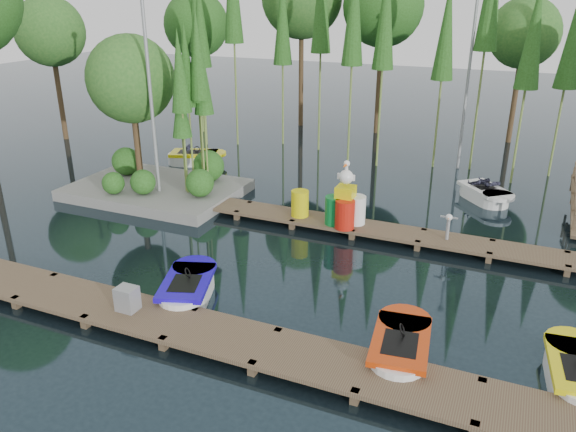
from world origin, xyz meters
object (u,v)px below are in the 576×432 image
at_px(island, 147,109).
at_px(yellow_barrel, 300,203).
at_px(utility_cabinet, 127,299).
at_px(boat_red, 400,348).
at_px(boat_yellow_far, 195,158).
at_px(boat_blue, 188,289).
at_px(drum_cluster, 345,207).

xyz_separation_m(island, yellow_barrel, (6.36, -0.79, -2.45)).
bearing_deg(island, utility_cabinet, -57.81).
xyz_separation_m(boat_red, boat_yellow_far, (-11.60, 10.48, 0.03)).
height_order(boat_blue, boat_yellow_far, boat_yellow_far).
distance_m(boat_blue, drum_cluster, 5.91).
bearing_deg(yellow_barrel, boat_yellow_far, 146.54).
relative_size(utility_cabinet, yellow_barrel, 0.67).
bearing_deg(boat_red, boat_yellow_far, 131.00).
height_order(boat_yellow_far, yellow_barrel, boat_yellow_far).
height_order(island, boat_blue, island).
xyz_separation_m(island, boat_red, (11.06, -6.71, -2.94)).
distance_m(boat_yellow_far, yellow_barrel, 8.28).
height_order(utility_cabinet, yellow_barrel, yellow_barrel).
xyz_separation_m(island, boat_blue, (5.58, -6.32, -2.94)).
bearing_deg(utility_cabinet, boat_red, 9.92).
bearing_deg(boat_blue, yellow_barrel, 62.81).
relative_size(island, boat_blue, 2.46).
bearing_deg(drum_cluster, yellow_barrel, 174.42).
distance_m(boat_blue, utility_cabinet, 1.66).
distance_m(boat_blue, boat_yellow_far, 11.80).
relative_size(boat_blue, boat_yellow_far, 0.97).
bearing_deg(boat_blue, island, 112.29).
height_order(island, drum_cluster, island).
xyz_separation_m(boat_yellow_far, yellow_barrel, (6.90, -4.56, 0.46)).
xyz_separation_m(utility_cabinet, drum_cluster, (3.05, 6.84, 0.33)).
bearing_deg(island, yellow_barrel, -7.09).
xyz_separation_m(utility_cabinet, yellow_barrel, (1.45, 7.00, 0.14)).
bearing_deg(island, boat_blue, -48.55).
relative_size(boat_red, boat_yellow_far, 0.94).
bearing_deg(boat_blue, utility_cabinet, -133.75).
distance_m(island, boat_yellow_far, 4.79).
height_order(boat_yellow_far, drum_cluster, drum_cluster).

